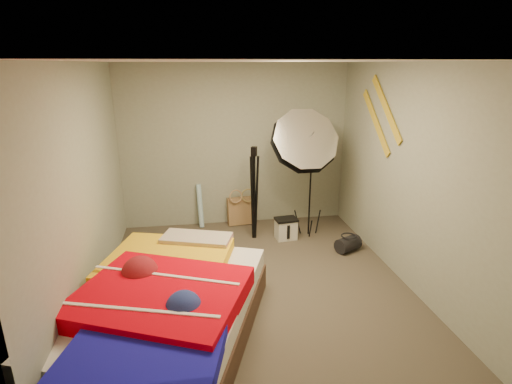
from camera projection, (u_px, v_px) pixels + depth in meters
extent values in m
plane|color=brown|center=(256.00, 285.00, 4.69)|extent=(4.00, 4.00, 0.00)
plane|color=silver|center=(256.00, 61.00, 3.92)|extent=(4.00, 4.00, 0.00)
plane|color=#99A091|center=(235.00, 147.00, 6.19)|extent=(3.50, 0.00, 3.50)
plane|color=#99A091|center=(308.00, 275.00, 2.43)|extent=(3.50, 0.00, 3.50)
plane|color=#99A091|center=(85.00, 191.00, 4.04)|extent=(0.00, 4.00, 4.00)
plane|color=#99A091|center=(406.00, 176.00, 4.57)|extent=(0.00, 4.00, 4.00)
cube|color=tan|center=(241.00, 211.00, 6.42)|extent=(0.45, 0.23, 0.45)
cylinder|color=#67B9E1|center=(200.00, 206.00, 6.28)|extent=(0.12, 0.21, 0.68)
cube|color=silver|center=(286.00, 229.00, 5.88)|extent=(0.32, 0.24, 0.29)
cylinder|color=black|center=(348.00, 244.00, 5.50)|extent=(0.40, 0.34, 0.21)
cube|color=gold|center=(386.00, 108.00, 4.92)|extent=(0.02, 0.91, 0.78)
cube|color=gold|center=(376.00, 122.00, 5.21)|extent=(0.02, 0.91, 0.78)
cube|color=#483025|center=(166.00, 325.00, 3.74)|extent=(2.19, 2.58, 0.28)
cube|color=silver|center=(164.00, 303.00, 3.67)|extent=(2.13, 2.52, 0.20)
cube|color=yellow|center=(168.00, 262.00, 4.11)|extent=(1.45, 1.34, 0.15)
cube|color=red|center=(161.00, 298.00, 3.46)|extent=(1.72, 1.61, 0.17)
cube|color=#1815B9|center=(145.00, 355.00, 2.82)|extent=(1.27, 1.12, 0.13)
cube|color=#C18297|center=(197.00, 242.00, 4.48)|extent=(0.83, 0.57, 0.15)
cylinder|color=black|center=(310.00, 186.00, 5.86)|extent=(0.03, 0.03, 1.53)
cube|color=black|center=(312.00, 137.00, 5.64)|extent=(0.07, 0.07, 0.10)
cone|color=white|center=(303.00, 142.00, 5.51)|extent=(1.16, 0.86, 1.13)
cylinder|color=black|center=(254.00, 198.00, 5.77)|extent=(0.06, 0.06, 1.25)
cube|color=black|center=(254.00, 151.00, 5.56)|extent=(0.10, 0.10, 0.13)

